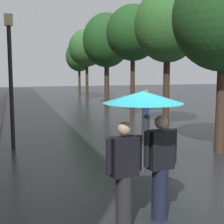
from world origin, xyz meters
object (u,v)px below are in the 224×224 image
Objects in this scene: street_lamp_post at (10,71)px; couple_under_umbrella at (143,133)px; street_tree_2 at (133,33)px; street_tree_5 at (79,56)px; street_tree_1 at (168,26)px; pedestrian_walking_midground at (146,114)px; street_tree_3 at (107,41)px; street_tree_4 at (87,48)px.

couple_under_umbrella is at bearing -70.89° from street_lamp_post.
street_lamp_post is at bearing -135.54° from street_tree_2.
street_tree_2 is at bearing -89.18° from street_tree_5.
street_tree_1 is 2.68× the size of couple_under_umbrella.
pedestrian_walking_midground is (-1.49, -18.86, -2.59)m from street_tree_5.
pedestrian_walking_midground is (2.39, 5.58, -0.54)m from couple_under_umbrella.
couple_under_umbrella is at bearing -118.53° from street_tree_1.
street_tree_5 is at bearing 90.52° from street_tree_3.
street_tree_1 is 1.14× the size of street_tree_5.
couple_under_umbrella is 0.52× the size of street_lamp_post.
street_lamp_post reaches higher than couple_under_umbrella.
street_tree_2 reaches higher than couple_under_umbrella.
street_tree_1 reaches higher than street_tree_4.
street_tree_4 is at bearing 93.11° from street_tree_3.
street_tree_1 is 1.02× the size of street_tree_4.
pedestrian_walking_midground is (-1.57, -10.27, -3.28)m from street_tree_3.
street_tree_4 is at bearing 84.99° from pedestrian_walking_midground.
street_lamp_post is (-5.98, -5.86, -1.85)m from street_tree_2.
street_tree_1 reaches higher than couple_under_umbrella.
street_lamp_post is at bearing -119.60° from street_tree_3.
street_tree_4 is 1.12× the size of street_tree_5.
street_tree_4 is at bearing 92.27° from street_tree_2.
street_tree_4 reaches higher than street_lamp_post.
couple_under_umbrella is 5.91m from street_lamp_post.
street_tree_4 is 15.34m from pedestrian_walking_midground.
street_tree_2 is 1.04× the size of street_tree_4.
street_tree_2 is 9.18m from street_tree_4.
street_tree_1 is at bearing -89.65° from street_tree_5.
street_tree_5 reaches higher than pedestrian_walking_midground.
street_tree_5 is 2.82× the size of pedestrian_walking_midground.
street_tree_1 is at bearing -89.82° from street_tree_3.
pedestrian_walking_midground is at bearing -94.52° from street_tree_5.
street_tree_2 reaches higher than street_tree_4.
street_tree_3 reaches higher than street_lamp_post.
street_lamp_post is (-1.91, 5.52, 0.90)m from couple_under_umbrella.
street_tree_2 is at bearing 73.89° from pedestrian_walking_midground.
street_tree_3 reaches higher than street_tree_2.
street_tree_2 is 13.08m from street_tree_5.
street_tree_1 is 4.06m from street_tree_2.
couple_under_umbrella is (-3.98, -7.32, -2.63)m from street_tree_1.
street_tree_5 is (-0.11, 17.11, -0.58)m from street_tree_1.
street_tree_1 is 8.74m from couple_under_umbrella.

